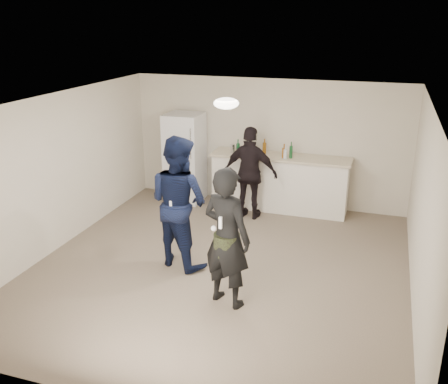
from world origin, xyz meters
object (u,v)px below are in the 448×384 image
(shaker, at_px, (233,149))
(man, at_px, (179,202))
(counter, at_px, (279,184))
(fridge, at_px, (185,158))
(woman, at_px, (227,238))
(spectator, at_px, (250,173))

(shaker, distance_m, man, 2.65)
(counter, bearing_deg, shaker, -175.79)
(fridge, xyz_separation_m, shaker, (1.02, 0.00, 0.28))
(fridge, bearing_deg, shaker, 0.07)
(shaker, bearing_deg, woman, -74.08)
(woman, bearing_deg, spectator, -61.91)
(fridge, distance_m, woman, 4.03)
(man, height_order, woman, man)
(woman, bearing_deg, shaker, -55.43)
(counter, height_order, man, man)
(counter, distance_m, man, 2.92)
(fridge, relative_size, shaker, 10.59)
(man, relative_size, spectator, 1.15)
(shaker, height_order, spectator, spectator)
(woman, relative_size, spectator, 1.08)
(shaker, xyz_separation_m, man, (-0.03, -2.64, -0.17))
(shaker, xyz_separation_m, woman, (1.00, -3.49, -0.23))
(counter, relative_size, woman, 1.38)
(fridge, height_order, shaker, fridge)
(man, distance_m, spectator, 2.19)
(shaker, relative_size, spectator, 0.10)
(counter, xyz_separation_m, man, (-0.96, -2.71, 0.48))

